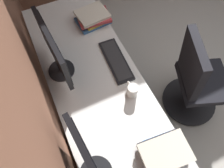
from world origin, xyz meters
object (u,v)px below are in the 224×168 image
object	(u,v)px
book_stack_near	(165,152)
office_chair	(196,83)
drawer_pedestal	(117,147)
coffee_mug	(132,90)
keyboard_main	(116,60)
book_stack_far	(93,18)
monitor_secondary	(94,168)
monitor_primary	(54,51)

from	to	relation	value
book_stack_near	office_chair	distance (m)	0.85
drawer_pedestal	coffee_mug	world-z (taller)	coffee_mug
coffee_mug	keyboard_main	bearing A→B (deg)	-3.62
drawer_pedestal	book_stack_far	distance (m)	1.12
monitor_secondary	book_stack_near	size ratio (longest dim) A/B	1.65
book_stack_far	coffee_mug	distance (m)	0.77
keyboard_main	coffee_mug	size ratio (longest dim) A/B	3.64
monitor_primary	keyboard_main	bearing A→B (deg)	-103.08
keyboard_main	book_stack_far	world-z (taller)	book_stack_far
monitor_primary	office_chair	world-z (taller)	monitor_primary
monitor_primary	book_stack_near	size ratio (longest dim) A/B	1.62
keyboard_main	office_chair	world-z (taller)	office_chair
drawer_pedestal	monitor_secondary	distance (m)	0.69
book_stack_far	office_chair	distance (m)	1.08
office_chair	book_stack_far	bearing A→B (deg)	38.23
drawer_pedestal	office_chair	distance (m)	0.91
coffee_mug	office_chair	xyz separation A→B (m)	(-0.04, -0.65, -0.32)
monitor_secondary	monitor_primary	bearing A→B (deg)	-3.06
monitor_secondary	office_chair	size ratio (longest dim) A/B	0.53
coffee_mug	drawer_pedestal	bearing A→B (deg)	135.85
coffee_mug	office_chair	distance (m)	0.73
coffee_mug	office_chair	bearing A→B (deg)	-93.53
drawer_pedestal	monitor_primary	xyz separation A→B (m)	(0.63, 0.17, 0.63)
keyboard_main	coffee_mug	bearing A→B (deg)	176.38
drawer_pedestal	office_chair	xyz separation A→B (m)	(0.19, -0.88, 0.11)
drawer_pedestal	book_stack_far	bearing A→B (deg)	-13.57
book_stack_near	coffee_mug	distance (m)	0.45
monitor_primary	coffee_mug	xyz separation A→B (m)	(-0.40, -0.40, -0.19)
drawer_pedestal	coffee_mug	xyz separation A→B (m)	(0.23, -0.22, 0.43)
monitor_primary	book_stack_near	world-z (taller)	monitor_primary
keyboard_main	book_stack_far	xyz separation A→B (m)	(0.46, 0.00, 0.04)
drawer_pedestal	monitor_secondary	bearing A→B (deg)	125.41
monitor_secondary	book_stack_near	world-z (taller)	monitor_secondary
book_stack_far	office_chair	world-z (taller)	office_chair
keyboard_main	book_stack_near	bearing A→B (deg)	177.37
keyboard_main	office_chair	distance (m)	0.78
drawer_pedestal	book_stack_far	world-z (taller)	book_stack_far
book_stack_far	office_chair	size ratio (longest dim) A/B	0.31
keyboard_main	coffee_mug	xyz separation A→B (m)	(-0.31, 0.02, 0.04)
book_stack_far	coffee_mug	world-z (taller)	same
monitor_primary	office_chair	size ratio (longest dim) A/B	0.52
monitor_primary	coffee_mug	distance (m)	0.60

